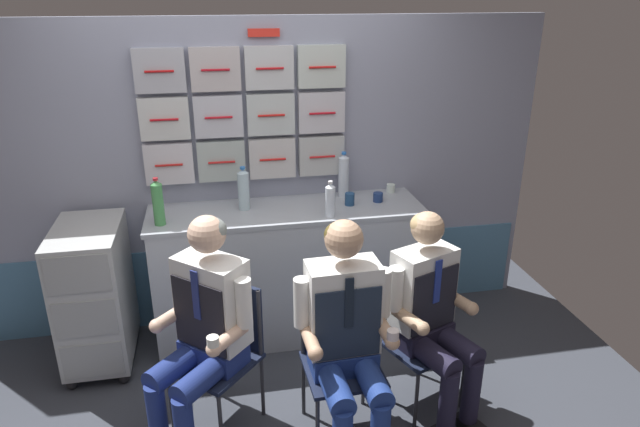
{
  "coord_description": "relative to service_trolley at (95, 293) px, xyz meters",
  "views": [
    {
      "loc": [
        -0.2,
        -2.38,
        2.31
      ],
      "look_at": [
        0.38,
        0.62,
        1.09
      ],
      "focal_mm": 31.67,
      "sensor_mm": 36.0,
      "label": 1
    }
  ],
  "objects": [
    {
      "name": "water_bottle_tall",
      "position": [
        1.68,
        0.28,
        0.59
      ],
      "size": [
        0.07,
        0.07,
        0.32
      ],
      "color": "silver",
      "rests_on": "galley_counter"
    },
    {
      "name": "galley_counter",
      "position": [
        1.26,
        0.11,
        -0.04
      ],
      "size": [
        1.83,
        0.53,
        0.94
      ],
      "color": "#B1B9C3",
      "rests_on": "ground"
    },
    {
      "name": "folding_chair_by_counter",
      "position": [
        1.86,
        -0.7,
        -0.01
      ],
      "size": [
        0.52,
        0.52,
        0.82
      ],
      "color": "#2D2D33",
      "rests_on": "ground"
    },
    {
      "name": "water_bottle_short",
      "position": [
        0.98,
        0.16,
        0.57
      ],
      "size": [
        0.07,
        0.07,
        0.29
      ],
      "color": "silver",
      "rests_on": "galley_counter"
    },
    {
      "name": "folding_chair_right",
      "position": [
        1.4,
        -0.84,
        -0.01
      ],
      "size": [
        0.42,
        0.42,
        0.82
      ],
      "color": "#2D2D33",
      "rests_on": "ground"
    },
    {
      "name": "sparkling_bottle_green",
      "position": [
        0.45,
        -0.0,
        0.58
      ],
      "size": [
        0.07,
        0.07,
        0.3
      ],
      "color": "#489B52",
      "rests_on": "galley_counter"
    },
    {
      "name": "espresso_cup_small",
      "position": [
        2.04,
        0.3,
        0.47
      ],
      "size": [
        0.06,
        0.06,
        0.06
      ],
      "color": "white",
      "rests_on": "galley_counter"
    },
    {
      "name": "folding_chair_left",
      "position": [
        0.8,
        -0.67,
        -0.01
      ],
      "size": [
        0.57,
        0.57,
        0.82
      ],
      "color": "#2D2D33",
      "rests_on": "ground"
    },
    {
      "name": "crew_member_by_counter",
      "position": [
        1.92,
        -0.85,
        0.15
      ],
      "size": [
        0.53,
        0.66,
        1.21
      ],
      "color": "black",
      "rests_on": "ground"
    },
    {
      "name": "crew_member_right",
      "position": [
        1.4,
        -1.0,
        0.19
      ],
      "size": [
        0.51,
        0.63,
        1.27
      ],
      "color": "black",
      "rests_on": "ground"
    },
    {
      "name": "galley_bulkhead",
      "position": [
        1.01,
        0.4,
        0.58
      ],
      "size": [
        4.2,
        0.14,
        2.15
      ],
      "color": "#9196AE",
      "rests_on": "ground"
    },
    {
      "name": "paper_cup_blue",
      "position": [
        1.89,
        0.13,
        0.47
      ],
      "size": [
        0.07,
        0.07,
        0.06
      ],
      "color": "navy",
      "rests_on": "galley_counter"
    },
    {
      "name": "service_trolley",
      "position": [
        0.0,
        0.0,
        0.0
      ],
      "size": [
        0.4,
        0.65,
        0.95
      ],
      "color": "black",
      "rests_on": "ground"
    },
    {
      "name": "paper_cup_tan",
      "position": [
        1.68,
        0.1,
        0.48
      ],
      "size": [
        0.06,
        0.06,
        0.08
      ],
      "color": "navy",
      "rests_on": "galley_counter"
    },
    {
      "name": "crew_member_left",
      "position": [
        0.69,
        -0.78,
        0.19
      ],
      "size": [
        0.66,
        0.68,
        1.26
      ],
      "color": "black",
      "rests_on": "ground"
    },
    {
      "name": "water_bottle_clear",
      "position": [
        1.51,
        -0.07,
        0.55
      ],
      "size": [
        0.06,
        0.06,
        0.24
      ],
      "color": "white",
      "rests_on": "galley_counter"
    }
  ]
}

